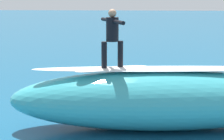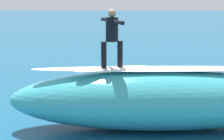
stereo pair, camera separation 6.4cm
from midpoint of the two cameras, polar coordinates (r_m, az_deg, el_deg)
ground_plane at (r=13.93m, az=9.12°, el=-4.28°), size 120.00×120.00×0.00m
wave_crest at (r=10.84m, az=7.30°, el=-4.31°), size 8.42×2.76×1.64m
wave_foam_lip at (r=10.64m, az=7.42°, el=0.16°), size 7.07×1.29×0.08m
surfboard_riding at (r=10.53m, az=0.17°, el=0.17°), size 2.09×1.32×0.09m
surfer_riding at (r=10.38m, az=0.17°, el=5.30°), size 0.72×1.37×1.55m
surfboard_paddling at (r=14.52m, az=0.13°, el=-3.31°), size 1.12×1.99×0.08m
surfer_paddling at (r=14.60m, az=0.33°, el=-2.54°), size 0.78×1.68×0.31m
foam_patch_near at (r=15.45m, az=3.40°, el=-2.31°), size 1.37×1.30×0.13m
foam_patch_mid at (r=15.81m, az=2.45°, el=-1.96°), size 1.18×1.26×0.14m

